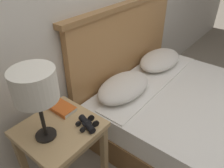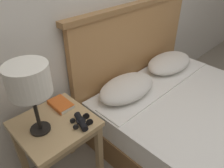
{
  "view_description": "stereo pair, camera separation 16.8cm",
  "coord_description": "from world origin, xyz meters",
  "px_view_note": "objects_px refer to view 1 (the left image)",
  "views": [
    {
      "loc": [
        -1.26,
        -0.23,
        1.68
      ],
      "look_at": [
        -0.17,
        0.64,
        0.75
      ],
      "focal_mm": 35.0,
      "sensor_mm": 36.0,
      "label": 1
    },
    {
      "loc": [
        -1.15,
        -0.35,
        1.68
      ],
      "look_at": [
        -0.17,
        0.64,
        0.75
      ],
      "focal_mm": 35.0,
      "sensor_mm": 36.0,
      "label": 2
    }
  ],
  "objects_px": {
    "table_lamp": "(35,87)",
    "book_on_nightstand": "(62,108)",
    "bed": "(198,117)",
    "binoculars_pair": "(87,124)",
    "nightstand": "(61,138)"
  },
  "relations": [
    {
      "from": "bed",
      "to": "book_on_nightstand",
      "type": "distance_m",
      "value": 1.27
    },
    {
      "from": "bed",
      "to": "binoculars_pair",
      "type": "relative_size",
      "value": 11.8
    },
    {
      "from": "table_lamp",
      "to": "binoculars_pair",
      "type": "height_order",
      "value": "table_lamp"
    },
    {
      "from": "nightstand",
      "to": "binoculars_pair",
      "type": "bearing_deg",
      "value": -49.3
    },
    {
      "from": "bed",
      "to": "binoculars_pair",
      "type": "bearing_deg",
      "value": 155.29
    },
    {
      "from": "binoculars_pair",
      "to": "nightstand",
      "type": "bearing_deg",
      "value": 130.7
    },
    {
      "from": "table_lamp",
      "to": "book_on_nightstand",
      "type": "distance_m",
      "value": 0.44
    },
    {
      "from": "bed",
      "to": "book_on_nightstand",
      "type": "bearing_deg",
      "value": 144.06
    },
    {
      "from": "nightstand",
      "to": "book_on_nightstand",
      "type": "xyz_separation_m",
      "value": [
        0.13,
        0.11,
        0.12
      ]
    },
    {
      "from": "table_lamp",
      "to": "book_on_nightstand",
      "type": "relative_size",
      "value": 2.55
    },
    {
      "from": "book_on_nightstand",
      "to": "binoculars_pair",
      "type": "bearing_deg",
      "value": -91.5
    },
    {
      "from": "bed",
      "to": "book_on_nightstand",
      "type": "height_order",
      "value": "bed"
    },
    {
      "from": "nightstand",
      "to": "table_lamp",
      "type": "xyz_separation_m",
      "value": [
        -0.1,
        0.0,
        0.48
      ]
    },
    {
      "from": "table_lamp",
      "to": "book_on_nightstand",
      "type": "bearing_deg",
      "value": 26.33
    },
    {
      "from": "bed",
      "to": "binoculars_pair",
      "type": "height_order",
      "value": "bed"
    }
  ]
}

